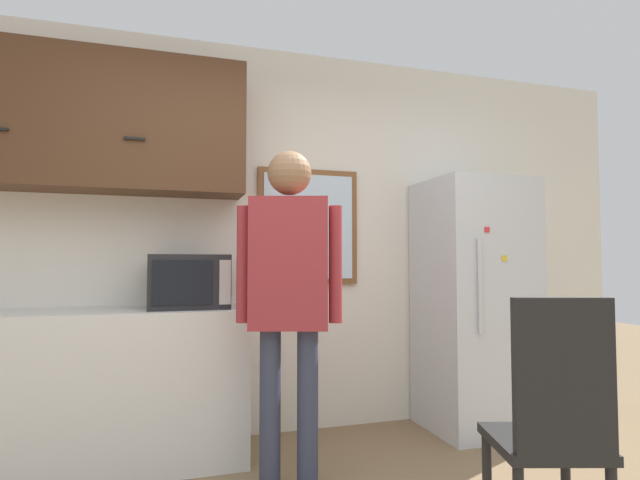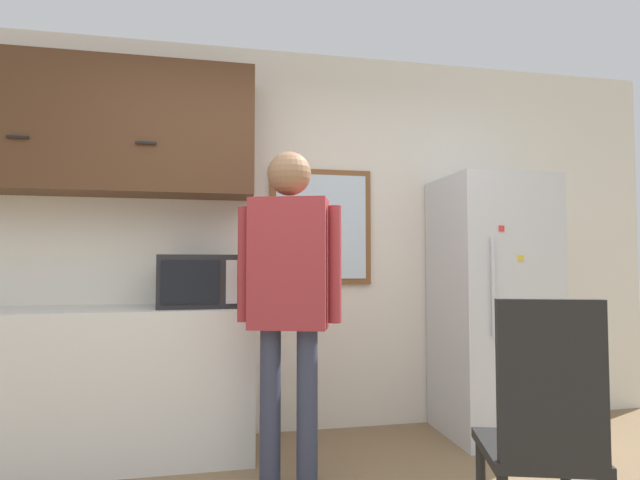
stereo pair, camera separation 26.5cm
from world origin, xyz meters
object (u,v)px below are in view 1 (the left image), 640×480
at_px(microwave, 189,281).
at_px(chair, 553,422).
at_px(person, 289,280).
at_px(refrigerator, 474,304).

height_order(microwave, chair, microwave).
height_order(person, chair, person).
relative_size(microwave, refrigerator, 0.27).
distance_m(microwave, person, 0.76).
bearing_deg(refrigerator, microwave, 179.06).
distance_m(microwave, refrigerator, 1.99).
height_order(microwave, person, person).
xyz_separation_m(microwave, person, (0.49, -0.58, 0.02)).
height_order(refrigerator, chair, refrigerator).
height_order(microwave, refrigerator, refrigerator).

